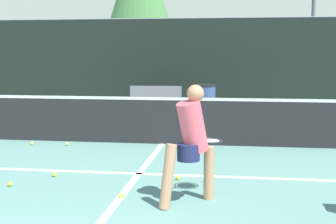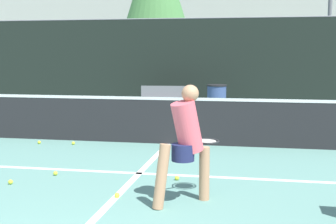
{
  "view_description": "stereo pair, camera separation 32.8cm",
  "coord_description": "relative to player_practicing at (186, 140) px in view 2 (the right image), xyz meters",
  "views": [
    {
      "loc": [
        1.4,
        -2.53,
        1.83
      ],
      "look_at": [
        0.44,
        4.33,
        0.95
      ],
      "focal_mm": 50.0,
      "sensor_mm": 36.0,
      "label": 1
    },
    {
      "loc": [
        1.72,
        -2.48,
        1.83
      ],
      "look_at": [
        0.44,
        4.33,
        0.95
      ],
      "focal_mm": 50.0,
      "sensor_mm": 36.0,
      "label": 2
    }
  ],
  "objects": [
    {
      "name": "trash_bin",
      "position": [
        -0.28,
        7.74,
        -0.32
      ],
      "size": [
        0.56,
        0.56,
        0.93
      ],
      "color": "#384C7F",
      "rests_on": "ground"
    },
    {
      "name": "court_service_line",
      "position": [
        -0.91,
        1.26,
        -0.79
      ],
      "size": [
        8.25,
        0.1,
        0.01
      ],
      "primitive_type": "cube",
      "color": "white",
      "rests_on": "ground"
    },
    {
      "name": "tennis_ball_scattered_0",
      "position": [
        -0.28,
        1.0,
        -0.76
      ],
      "size": [
        0.07,
        0.07,
        0.07
      ],
      "primitive_type": "sphere",
      "color": "#D1E033",
      "rests_on": "ground"
    },
    {
      "name": "tennis_ball_scattered_8",
      "position": [
        -2.12,
        0.92,
        -0.76
      ],
      "size": [
        0.07,
        0.07,
        0.07
      ],
      "primitive_type": "sphere",
      "color": "#D1E033",
      "rests_on": "ground"
    },
    {
      "name": "tennis_ball_scattered_6",
      "position": [
        -0.89,
        0.04,
        -0.76
      ],
      "size": [
        0.07,
        0.07,
        0.07
      ],
      "primitive_type": "sphere",
      "color": "#D1E033",
      "rests_on": "ground"
    },
    {
      "name": "player_practicing",
      "position": [
        0.0,
        0.0,
        0.0
      ],
      "size": [
        0.82,
        1.08,
        1.46
      ],
      "rotation": [
        0.0,
        0.0,
        0.73
      ],
      "color": "tan",
      "rests_on": "ground"
    },
    {
      "name": "fence_back",
      "position": [
        -0.91,
        8.94,
        0.65
      ],
      "size": [
        24.0,
        0.06,
        2.9
      ],
      "color": "black",
      "rests_on": "ground"
    },
    {
      "name": "tennis_ball_scattered_7",
      "position": [
        -2.76,
        3.2,
        -0.76
      ],
      "size": [
        0.07,
        0.07,
        0.07
      ],
      "primitive_type": "sphere",
      "color": "#D1E033",
      "rests_on": "ground"
    },
    {
      "name": "building_far",
      "position": [
        -0.91,
        28.7,
        2.62
      ],
      "size": [
        36.0,
        2.4,
        6.82
      ],
      "primitive_type": "cube",
      "color": "#B2ADA3",
      "rests_on": "ground"
    },
    {
      "name": "tennis_ball_scattered_2",
      "position": [
        -2.54,
        0.36,
        -0.76
      ],
      "size": [
        0.07,
        0.07,
        0.07
      ],
      "primitive_type": "sphere",
      "color": "#D1E033",
      "rests_on": "ground"
    },
    {
      "name": "court_center_mark",
      "position": [
        -0.91,
        0.8,
        -0.79
      ],
      "size": [
        0.1,
        5.69,
        0.01
      ],
      "primitive_type": "cube",
      "color": "white",
      "rests_on": "ground"
    },
    {
      "name": "tennis_ball_scattered_1",
      "position": [
        -3.47,
        3.15,
        -0.76
      ],
      "size": [
        0.07,
        0.07,
        0.07
      ],
      "primitive_type": "sphere",
      "color": "#D1E033",
      "rests_on": "ground"
    },
    {
      "name": "courtside_bench",
      "position": [
        -1.76,
        7.9,
        -0.32
      ],
      "size": [
        1.55,
        0.49,
        0.86
      ],
      "rotation": [
        0.0,
        0.0,
        0.07
      ],
      "color": "slate",
      "rests_on": "ground"
    },
    {
      "name": "net",
      "position": [
        -0.91,
        3.64,
        -0.28
      ],
      "size": [
        11.09,
        0.09,
        1.07
      ],
      "color": "slate",
      "rests_on": "ground"
    },
    {
      "name": "parked_car",
      "position": [
        -2.06,
        12.85,
        -0.22
      ],
      "size": [
        1.71,
        4.13,
        1.35
      ],
      "color": "black",
      "rests_on": "ground"
    }
  ]
}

